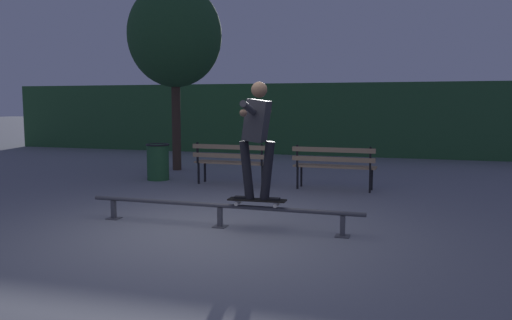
{
  "coord_description": "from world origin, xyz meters",
  "views": [
    {
      "loc": [
        2.55,
        -6.17,
        1.7
      ],
      "look_at": [
        0.27,
        1.07,
        0.85
      ],
      "focal_mm": 36.07,
      "sensor_mm": 36.0,
      "label": 1
    }
  ],
  "objects": [
    {
      "name": "trash_can",
      "position": [
        -2.89,
        3.89,
        0.41
      ],
      "size": [
        0.52,
        0.52,
        0.8
      ],
      "color": "#23562D",
      "rests_on": "ground"
    },
    {
      "name": "skateboarder",
      "position": [
        0.54,
        0.27,
        1.34
      ],
      "size": [
        0.62,
        1.41,
        1.56
      ],
      "color": "black",
      "rests_on": "skateboard"
    },
    {
      "name": "ground_plane",
      "position": [
        0.0,
        0.0,
        0.0
      ],
      "size": [
        90.0,
        90.0,
        0.0
      ],
      "primitive_type": "plane",
      "color": "slate"
    },
    {
      "name": "park_bench_left_center",
      "position": [
        1.02,
        3.71,
        0.54
      ],
      "size": [
        1.61,
        0.45,
        0.88
      ],
      "color": "black",
      "rests_on": "ground"
    },
    {
      "name": "skateboard",
      "position": [
        0.53,
        0.27,
        0.4
      ],
      "size": [
        0.79,
        0.24,
        0.09
      ],
      "color": "black",
      "rests_on": "grind_rail"
    },
    {
      "name": "hedge_backdrop",
      "position": [
        0.0,
        10.68,
        1.16
      ],
      "size": [
        24.0,
        1.2,
        2.32
      ],
      "primitive_type": "cube",
      "color": "#2D5B33",
      "rests_on": "ground"
    },
    {
      "name": "grind_rail",
      "position": [
        0.0,
        0.27,
        0.25
      ],
      "size": [
        3.95,
        0.18,
        0.33
      ],
      "color": "#47474C",
      "rests_on": "ground"
    },
    {
      "name": "park_bench_leftmost",
      "position": [
        -1.11,
        3.71,
        0.54
      ],
      "size": [
        1.61,
        0.45,
        0.88
      ],
      "color": "black",
      "rests_on": "ground"
    },
    {
      "name": "tree_far_left",
      "position": [
        -3.25,
        5.55,
        3.33
      ],
      "size": [
        2.32,
        2.32,
        4.63
      ],
      "color": "#3D2D23",
      "rests_on": "ground"
    }
  ]
}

